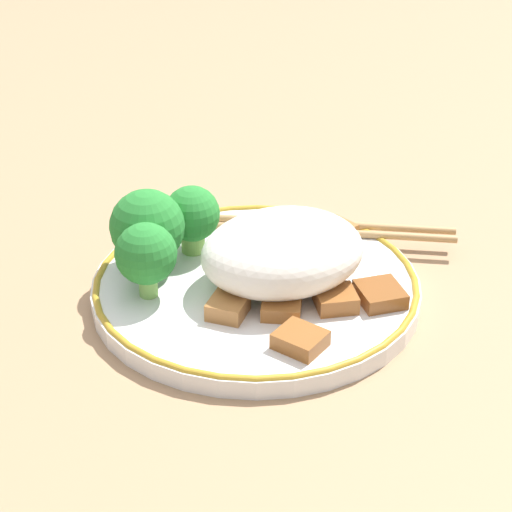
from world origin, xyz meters
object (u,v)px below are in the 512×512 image
Objects in this scene: plate at (256,286)px; broccoli_back_center at (147,227)px; broccoli_back_left at (192,215)px; chopsticks at (314,227)px; broccoli_back_right at (146,255)px.

broccoli_back_center is at bearing -34.78° from plate.
broccoli_back_left is 0.10m from chopsticks.
broccoli_back_right is at bearing 72.22° from broccoli_back_center.
chopsticks reaches higher than plate.
chopsticks is (-0.14, -0.01, -0.03)m from broccoli_back_center.
chopsticks is at bearing -177.60° from broccoli_back_center.
broccoli_back_center reaches higher than plate.
plate is at bearing 172.36° from broccoli_back_right.
chopsticks is at bearing -164.53° from broccoli_back_right.
broccoli_back_left is 0.97× the size of broccoli_back_right.
plate is at bearing 145.22° from broccoli_back_center.
broccoli_back_center is 0.30× the size of chopsticks.
broccoli_back_right is (0.01, 0.04, -0.00)m from broccoli_back_center.
broccoli_back_left is at bearing -64.15° from plate.
broccoli_back_left is at bearing -136.06° from broccoli_back_right.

